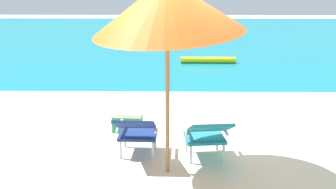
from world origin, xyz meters
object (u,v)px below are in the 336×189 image
object	(u,v)px
lounge_chair_right	(207,133)
beach_umbrella_center	(167,6)
lounge_chair_left	(137,130)
cooler_box	(128,121)
swim_buoy	(208,60)

from	to	relation	value
lounge_chair_right	beach_umbrella_center	distance (m)	1.76
lounge_chair_left	lounge_chair_right	xyz separation A→B (m)	(0.94, -0.11, 0.00)
lounge_chair_right	beach_umbrella_center	bearing A→B (deg)	-149.48
cooler_box	lounge_chair_right	bearing A→B (deg)	-45.44
swim_buoy	lounge_chair_right	world-z (taller)	lounge_chair_right
beach_umbrella_center	cooler_box	distance (m)	2.52
cooler_box	swim_buoy	bearing A→B (deg)	73.41
swim_buoy	cooler_box	bearing A→B (deg)	-106.59
swim_buoy	cooler_box	size ratio (longest dim) A/B	3.23
lounge_chair_left	lounge_chair_right	world-z (taller)	same
lounge_chair_right	beach_umbrella_center	size ratio (longest dim) A/B	0.36
lounge_chair_right	cooler_box	size ratio (longest dim) A/B	1.87
lounge_chair_right	cooler_box	bearing A→B (deg)	134.56
swim_buoy	lounge_chair_left	bearing A→B (deg)	-102.10
lounge_chair_left	cooler_box	distance (m)	1.14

